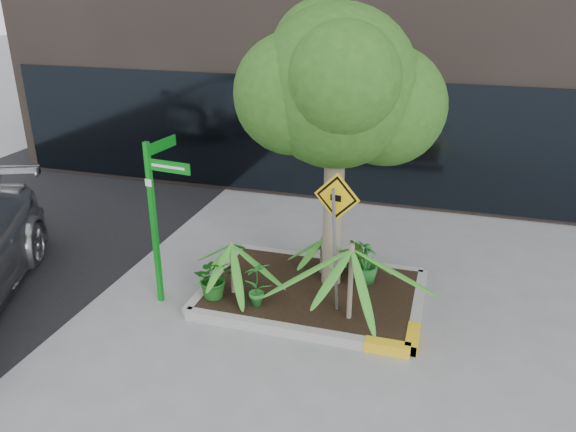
# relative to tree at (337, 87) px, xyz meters

# --- Properties ---
(ground) EXTENTS (80.00, 80.00, 0.00)m
(ground) POSITION_rel_tree_xyz_m (-0.42, -0.62, -3.18)
(ground) COLOR gray
(ground) RESTS_ON ground
(planter) EXTENTS (3.35, 2.36, 0.15)m
(planter) POSITION_rel_tree_xyz_m (-0.19, -0.34, -3.08)
(planter) COLOR #9E9E99
(planter) RESTS_ON ground
(tree) EXTENTS (2.91, 2.58, 4.36)m
(tree) POSITION_rel_tree_xyz_m (0.00, 0.00, 0.00)
(tree) COLOR gray
(tree) RESTS_ON ground
(palm_front) EXTENTS (1.28, 1.28, 1.42)m
(palm_front) POSITION_rel_tree_xyz_m (0.47, -0.96, -1.97)
(palm_front) COLOR gray
(palm_front) RESTS_ON ground
(palm_left) EXTENTS (0.97, 0.97, 1.08)m
(palm_left) POSITION_rel_tree_xyz_m (-1.35, -0.77, -2.23)
(palm_left) COLOR gray
(palm_left) RESTS_ON ground
(palm_back) EXTENTS (0.70, 0.70, 0.78)m
(palm_back) POSITION_rel_tree_xyz_m (-0.21, 0.24, -2.45)
(palm_back) COLOR gray
(palm_back) RESTS_ON ground
(shrub_a) EXTENTS (0.79, 0.79, 0.65)m
(shrub_a) POSITION_rel_tree_xyz_m (-1.56, -0.97, -2.71)
(shrub_a) COLOR #1A5819
(shrub_a) RESTS_ON planter
(shrub_b) EXTENTS (0.54, 0.54, 0.69)m
(shrub_b) POSITION_rel_tree_xyz_m (0.53, 0.12, -2.69)
(shrub_b) COLOR #1D6322
(shrub_b) RESTS_ON planter
(shrub_c) EXTENTS (0.54, 0.54, 0.73)m
(shrub_c) POSITION_rel_tree_xyz_m (-0.88, -1.01, -2.67)
(shrub_c) COLOR #247527
(shrub_c) RESTS_ON planter
(shrub_d) EXTENTS (0.50, 0.50, 0.70)m
(shrub_d) POSITION_rel_tree_xyz_m (0.40, 0.20, -2.68)
(shrub_d) COLOR #2A631C
(shrub_d) RESTS_ON planter
(street_sign_post) EXTENTS (0.74, 0.78, 2.50)m
(street_sign_post) POSITION_rel_tree_xyz_m (-2.37, -1.03, -1.64)
(street_sign_post) COLOR #0C8D19
(street_sign_post) RESTS_ON ground
(cattle_sign) EXTENTS (0.64, 0.31, 2.10)m
(cattle_sign) POSITION_rel_tree_xyz_m (0.24, -0.95, -1.61)
(cattle_sign) COLOR slate
(cattle_sign) RESTS_ON ground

